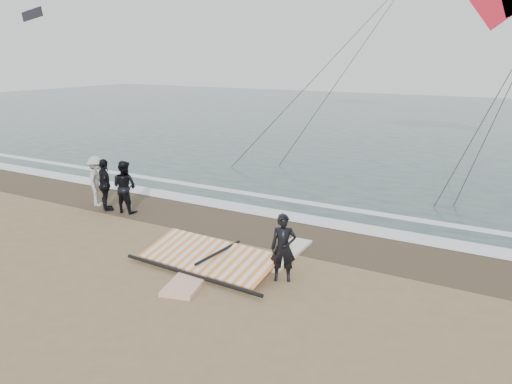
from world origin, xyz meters
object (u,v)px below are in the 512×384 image
sail_rig (210,257)px  board_white (196,272)px  man_main (283,248)px  board_cream (285,254)px

sail_rig → board_white: bearing=-85.1°
board_white → sail_rig: bearing=79.8°
man_main → board_white: size_ratio=0.61×
board_white → board_cream: (1.35, 2.12, -0.01)m
board_cream → sail_rig: size_ratio=0.56×
board_white → board_cream: size_ratio=1.16×
board_cream → man_main: bearing=-67.6°
man_main → board_white: man_main is taller
man_main → board_cream: (-0.62, 1.36, -0.77)m
sail_rig → board_cream: bearing=46.3°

